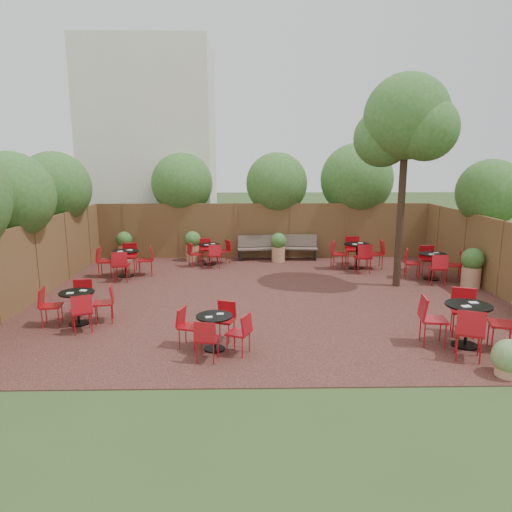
{
  "coord_description": "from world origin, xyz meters",
  "views": [
    {
      "loc": [
        -0.61,
        -11.74,
        3.53
      ],
      "look_at": [
        -0.37,
        0.5,
        1.0
      ],
      "focal_mm": 32.69,
      "sensor_mm": 36.0,
      "label": 1
    }
  ],
  "objects": [
    {
      "name": "ground",
      "position": [
        0.0,
        0.0,
        0.0
      ],
      "size": [
        80.0,
        80.0,
        0.0
      ],
      "primitive_type": "plane",
      "color": "#354F23",
      "rests_on": "ground"
    },
    {
      "name": "courtyard_paving",
      "position": [
        0.0,
        0.0,
        0.01
      ],
      "size": [
        12.0,
        10.0,
        0.02
      ],
      "primitive_type": "cube",
      "color": "#331715",
      "rests_on": "ground"
    },
    {
      "name": "fence_back",
      "position": [
        0.0,
        5.0,
        1.0
      ],
      "size": [
        12.0,
        0.08,
        2.0
      ],
      "primitive_type": "cube",
      "color": "brown",
      "rests_on": "ground"
    },
    {
      "name": "fence_left",
      "position": [
        -6.0,
        0.0,
        1.0
      ],
      "size": [
        0.08,
        10.0,
        2.0
      ],
      "primitive_type": "cube",
      "color": "brown",
      "rests_on": "ground"
    },
    {
      "name": "fence_right",
      "position": [
        6.0,
        0.0,
        1.0
      ],
      "size": [
        0.08,
        10.0,
        2.0
      ],
      "primitive_type": "cube",
      "color": "brown",
      "rests_on": "ground"
    },
    {
      "name": "neighbour_building",
      "position": [
        -4.5,
        8.0,
        4.0
      ],
      "size": [
        5.0,
        4.0,
        8.0
      ],
      "primitive_type": "cube",
      "color": "silver",
      "rests_on": "ground"
    },
    {
      "name": "overhang_foliage",
      "position": [
        -2.09,
        2.58,
        2.73
      ],
      "size": [
        15.66,
        11.02,
        2.75
      ],
      "color": "#30611F",
      "rests_on": "ground"
    },
    {
      "name": "courtyard_tree",
      "position": [
        3.62,
        0.98,
        4.45
      ],
      "size": [
        2.52,
        2.42,
        5.77
      ],
      "rotation": [
        0.0,
        0.0,
        0.42
      ],
      "color": "black",
      "rests_on": "courtyard_paving"
    },
    {
      "name": "park_bench_left",
      "position": [
        1.18,
        4.62,
        0.48
      ],
      "size": [
        1.47,
        0.58,
        0.89
      ],
      "rotation": [
        0.0,
        0.0,
        -0.08
      ],
      "color": "brown",
      "rests_on": "courtyard_paving"
    },
    {
      "name": "park_bench_right",
      "position": [
        -0.24,
        4.62,
        0.47
      ],
      "size": [
        1.44,
        0.61,
        0.87
      ],
      "rotation": [
        0.0,
        0.0,
        0.12
      ],
      "color": "brown",
      "rests_on": "courtyard_paving"
    },
    {
      "name": "bistro_tables",
      "position": [
        0.4,
        0.4,
        0.47
      ],
      "size": [
        10.92,
        8.82,
        0.96
      ],
      "color": "black",
      "rests_on": "courtyard_paving"
    },
    {
      "name": "planters",
      "position": [
        0.09,
        3.35,
        0.59
      ],
      "size": [
        11.22,
        4.52,
        1.12
      ],
      "color": "tan",
      "rests_on": "courtyard_paving"
    }
  ]
}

